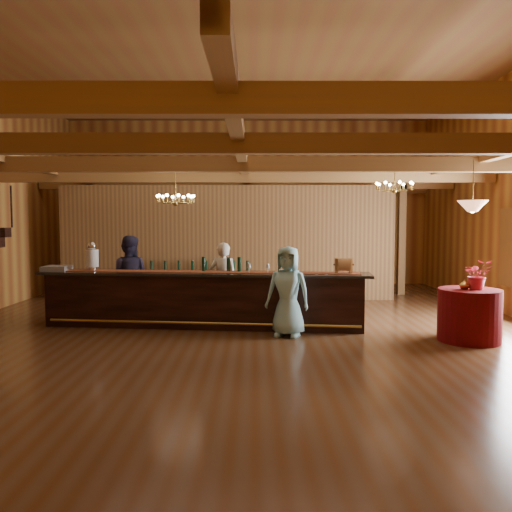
{
  "coord_description": "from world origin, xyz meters",
  "views": [
    {
      "loc": [
        0.23,
        -9.97,
        2.14
      ],
      "look_at": [
        0.26,
        0.83,
        1.38
      ],
      "focal_mm": 35.0,
      "sensor_mm": 36.0,
      "label": 1
    }
  ],
  "objects_px": {
    "raffle_drum": "(344,265)",
    "pendant_lamp": "(473,206)",
    "bartender": "(223,281)",
    "beverage_dispenser": "(92,257)",
    "floor_plant": "(305,274)",
    "backbar_shelf": "(200,287)",
    "staff_second": "(129,277)",
    "tasting_bar": "(203,299)",
    "chandelier_left": "(176,199)",
    "chandelier_right": "(395,186)",
    "round_table": "(469,315)",
    "guest": "(288,291)"
  },
  "relations": [
    {
      "from": "raffle_drum",
      "to": "pendant_lamp",
      "type": "distance_m",
      "value": 2.53
    },
    {
      "from": "bartender",
      "to": "raffle_drum",
      "type": "bearing_deg",
      "value": 164.88
    },
    {
      "from": "raffle_drum",
      "to": "pendant_lamp",
      "type": "xyz_separation_m",
      "value": [
        2.1,
        -0.87,
        1.11
      ]
    },
    {
      "from": "beverage_dispenser",
      "to": "floor_plant",
      "type": "xyz_separation_m",
      "value": [
        4.78,
        3.46,
        -0.72
      ]
    },
    {
      "from": "pendant_lamp",
      "to": "floor_plant",
      "type": "relative_size",
      "value": 0.67
    },
    {
      "from": "backbar_shelf",
      "to": "staff_second",
      "type": "xyz_separation_m",
      "value": [
        -1.31,
        -2.19,
        0.5
      ]
    },
    {
      "from": "tasting_bar",
      "to": "bartender",
      "type": "xyz_separation_m",
      "value": [
        0.37,
        0.75,
        0.28
      ]
    },
    {
      "from": "raffle_drum",
      "to": "backbar_shelf",
      "type": "distance_m",
      "value": 4.75
    },
    {
      "from": "chandelier_left",
      "to": "staff_second",
      "type": "distance_m",
      "value": 2.02
    },
    {
      "from": "backbar_shelf",
      "to": "chandelier_left",
      "type": "distance_m",
      "value": 3.27
    },
    {
      "from": "tasting_bar",
      "to": "chandelier_right",
      "type": "relative_size",
      "value": 8.41
    },
    {
      "from": "chandelier_right",
      "to": "beverage_dispenser",
      "type": "bearing_deg",
      "value": -175.79
    },
    {
      "from": "tasting_bar",
      "to": "beverage_dispenser",
      "type": "distance_m",
      "value": 2.49
    },
    {
      "from": "raffle_drum",
      "to": "chandelier_right",
      "type": "height_order",
      "value": "chandelier_right"
    },
    {
      "from": "backbar_shelf",
      "to": "staff_second",
      "type": "height_order",
      "value": "staff_second"
    },
    {
      "from": "tasting_bar",
      "to": "chandelier_left",
      "type": "xyz_separation_m",
      "value": [
        -0.64,
        0.66,
        2.05
      ]
    },
    {
      "from": "round_table",
      "to": "staff_second",
      "type": "bearing_deg",
      "value": 162.35
    },
    {
      "from": "floor_plant",
      "to": "guest",
      "type": "bearing_deg",
      "value": -99.82
    },
    {
      "from": "backbar_shelf",
      "to": "chandelier_left",
      "type": "bearing_deg",
      "value": -91.15
    },
    {
      "from": "beverage_dispenser",
      "to": "chandelier_left",
      "type": "distance_m",
      "value": 2.11
    },
    {
      "from": "chandelier_left",
      "to": "guest",
      "type": "relative_size",
      "value": 0.48
    },
    {
      "from": "raffle_drum",
      "to": "bartender",
      "type": "height_order",
      "value": "bartender"
    },
    {
      "from": "beverage_dispenser",
      "to": "pendant_lamp",
      "type": "height_order",
      "value": "pendant_lamp"
    },
    {
      "from": "beverage_dispenser",
      "to": "staff_second",
      "type": "height_order",
      "value": "staff_second"
    },
    {
      "from": "chandelier_left",
      "to": "pendant_lamp",
      "type": "relative_size",
      "value": 0.89
    },
    {
      "from": "tasting_bar",
      "to": "raffle_drum",
      "type": "distance_m",
      "value": 2.89
    },
    {
      "from": "raffle_drum",
      "to": "staff_second",
      "type": "xyz_separation_m",
      "value": [
        -4.48,
        1.23,
        -0.38
      ]
    },
    {
      "from": "chandelier_left",
      "to": "pendant_lamp",
      "type": "distance_m",
      "value": 5.82
    },
    {
      "from": "chandelier_left",
      "to": "bartender",
      "type": "relative_size",
      "value": 0.47
    },
    {
      "from": "backbar_shelf",
      "to": "chandelier_right",
      "type": "distance_m",
      "value": 5.59
    },
    {
      "from": "pendant_lamp",
      "to": "staff_second",
      "type": "distance_m",
      "value": 7.06
    },
    {
      "from": "staff_second",
      "to": "floor_plant",
      "type": "bearing_deg",
      "value": -142.82
    },
    {
      "from": "beverage_dispenser",
      "to": "guest",
      "type": "height_order",
      "value": "beverage_dispenser"
    },
    {
      "from": "round_table",
      "to": "pendant_lamp",
      "type": "distance_m",
      "value": 1.94
    },
    {
      "from": "chandelier_right",
      "to": "bartender",
      "type": "distance_m",
      "value": 4.22
    },
    {
      "from": "tasting_bar",
      "to": "pendant_lamp",
      "type": "xyz_separation_m",
      "value": [
        4.87,
        -1.23,
        1.84
      ]
    },
    {
      "from": "backbar_shelf",
      "to": "guest",
      "type": "distance_m",
      "value": 4.43
    },
    {
      "from": "tasting_bar",
      "to": "raffle_drum",
      "type": "bearing_deg",
      "value": -1.06
    },
    {
      "from": "chandelier_right",
      "to": "tasting_bar",
      "type": "bearing_deg",
      "value": -169.09
    },
    {
      "from": "chandelier_right",
      "to": "staff_second",
      "type": "xyz_separation_m",
      "value": [
        -5.77,
        0.09,
        -1.98
      ]
    },
    {
      "from": "backbar_shelf",
      "to": "chandelier_left",
      "type": "xyz_separation_m",
      "value": [
        -0.23,
        -2.4,
        2.2
      ]
    },
    {
      "from": "tasting_bar",
      "to": "pendant_lamp",
      "type": "height_order",
      "value": "pendant_lamp"
    },
    {
      "from": "pendant_lamp",
      "to": "floor_plant",
      "type": "height_order",
      "value": "pendant_lamp"
    },
    {
      "from": "beverage_dispenser",
      "to": "bartender",
      "type": "height_order",
      "value": "beverage_dispenser"
    },
    {
      "from": "backbar_shelf",
      "to": "beverage_dispenser",
      "type": "bearing_deg",
      "value": -120.58
    },
    {
      "from": "staff_second",
      "to": "chandelier_right",
      "type": "bearing_deg",
      "value": -178.51
    },
    {
      "from": "guest",
      "to": "floor_plant",
      "type": "bearing_deg",
      "value": 99.93
    },
    {
      "from": "beverage_dispenser",
      "to": "round_table",
      "type": "bearing_deg",
      "value": -12.07
    },
    {
      "from": "round_table",
      "to": "staff_second",
      "type": "distance_m",
      "value": 6.92
    },
    {
      "from": "raffle_drum",
      "to": "floor_plant",
      "type": "distance_m",
      "value": 4.18
    }
  ]
}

